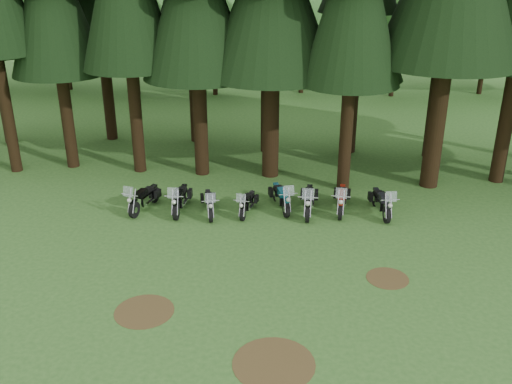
# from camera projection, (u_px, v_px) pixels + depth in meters

# --- Properties ---
(ground) EXTENTS (120.00, 120.00, 0.00)m
(ground) POSITION_uv_depth(u_px,v_px,m) (250.00, 280.00, 18.66)
(ground) COLOR #326424
(ground) RESTS_ON ground
(decid_1) EXTENTS (7.91, 7.69, 9.88)m
(decid_1) POSITION_uv_depth(u_px,v_px,m) (64.00, 10.00, 41.18)
(decid_1) COLOR black
(decid_1) RESTS_ON ground
(decid_2) EXTENTS (6.72, 6.53, 8.40)m
(decid_2) POSITION_uv_depth(u_px,v_px,m) (136.00, 26.00, 40.19)
(decid_2) COLOR black
(decid_2) RESTS_ON ground
(decid_3) EXTENTS (6.12, 5.95, 7.65)m
(decid_3) POSITION_uv_depth(u_px,v_px,m) (217.00, 32.00, 40.24)
(decid_3) COLOR black
(decid_3) RESTS_ON ground
(decid_4) EXTENTS (5.93, 5.76, 7.41)m
(decid_4) POSITION_uv_depth(u_px,v_px,m) (306.00, 33.00, 40.90)
(decid_4) COLOR black
(decid_4) RESTS_ON ground
(decid_5) EXTENTS (8.45, 8.21, 10.56)m
(decid_5) POSITION_uv_depth(u_px,v_px,m) (405.00, 8.00, 39.08)
(decid_5) COLOR black
(decid_5) RESTS_ON ground
(decid_6) EXTENTS (7.06, 6.86, 8.82)m
(decid_6) POSITION_uv_depth(u_px,v_px,m) (495.00, 22.00, 40.16)
(decid_6) COLOR black
(decid_6) RESTS_ON ground
(dirt_patch_0) EXTENTS (1.80, 1.80, 0.01)m
(dirt_patch_0) POSITION_uv_depth(u_px,v_px,m) (144.00, 311.00, 17.06)
(dirt_patch_0) COLOR #4C3D1E
(dirt_patch_0) RESTS_ON ground
(dirt_patch_1) EXTENTS (1.40, 1.40, 0.01)m
(dirt_patch_1) POSITION_uv_depth(u_px,v_px,m) (387.00, 278.00, 18.76)
(dirt_patch_1) COLOR #4C3D1E
(dirt_patch_1) RESTS_ON ground
(dirt_patch_2) EXTENTS (2.20, 2.20, 0.01)m
(dirt_patch_2) POSITION_uv_depth(u_px,v_px,m) (274.00, 364.00, 14.91)
(dirt_patch_2) COLOR #4C3D1E
(dirt_patch_2) RESTS_ON ground
(motorcycle_0) EXTENTS (0.89, 2.31, 1.46)m
(motorcycle_0) POSITION_uv_depth(u_px,v_px,m) (144.00, 199.00, 23.48)
(motorcycle_0) COLOR black
(motorcycle_0) RESTS_ON ground
(motorcycle_1) EXTENTS (0.45, 2.39, 1.51)m
(motorcycle_1) POSITION_uv_depth(u_px,v_px,m) (180.00, 200.00, 23.36)
(motorcycle_1) COLOR black
(motorcycle_1) RESTS_ON ground
(motorcycle_2) EXTENTS (0.75, 2.14, 1.35)m
(motorcycle_2) POSITION_uv_depth(u_px,v_px,m) (209.00, 204.00, 23.12)
(motorcycle_2) COLOR black
(motorcycle_2) RESTS_ON ground
(motorcycle_3) EXTENTS (0.58, 2.01, 1.26)m
(motorcycle_3) POSITION_uv_depth(u_px,v_px,m) (247.00, 204.00, 23.19)
(motorcycle_3) COLOR black
(motorcycle_3) RESTS_ON ground
(motorcycle_4) EXTENTS (0.99, 2.33, 1.49)m
(motorcycle_4) POSITION_uv_depth(u_px,v_px,m) (281.00, 198.00, 23.57)
(motorcycle_4) COLOR black
(motorcycle_4) RESTS_ON ground
(motorcycle_5) EXTENTS (0.48, 2.49, 1.57)m
(motorcycle_5) POSITION_uv_depth(u_px,v_px,m) (309.00, 201.00, 23.19)
(motorcycle_5) COLOR black
(motorcycle_5) RESTS_ON ground
(motorcycle_6) EXTENTS (0.55, 2.38, 1.49)m
(motorcycle_6) POSITION_uv_depth(u_px,v_px,m) (341.00, 200.00, 23.36)
(motorcycle_6) COLOR black
(motorcycle_6) RESTS_ON ground
(motorcycle_7) EXTENTS (0.67, 2.34, 1.47)m
(motorcycle_7) POSITION_uv_depth(u_px,v_px,m) (381.00, 203.00, 23.09)
(motorcycle_7) COLOR black
(motorcycle_7) RESTS_ON ground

